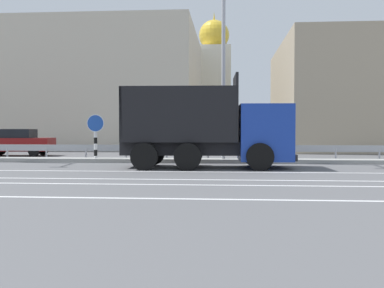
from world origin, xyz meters
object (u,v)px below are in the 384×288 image
object	(u,v)px
parked_car_3	(17,142)
church_tower	(214,84)
dump_truck	(227,135)
median_road_sign	(96,136)
street_lamp_2	(223,36)

from	to	relation	value
parked_car_3	church_tower	distance (m)	26.00
parked_car_3	church_tower	world-z (taller)	church_tower
dump_truck	parked_car_3	world-z (taller)	dump_truck
median_road_sign	church_tower	xyz separation A→B (m)	(4.83, 27.43, 5.25)
dump_truck	street_lamp_2	distance (m)	5.36
parked_car_3	church_tower	xyz separation A→B (m)	(10.86, 22.93, 5.69)
street_lamp_2	parked_car_3	xyz separation A→B (m)	(-12.06, 4.46, -5.09)
dump_truck	street_lamp_2	world-z (taller)	street_lamp_2
street_lamp_2	parked_car_3	distance (m)	13.83
median_road_sign	street_lamp_2	bearing A→B (deg)	0.40
median_road_sign	street_lamp_2	size ratio (longest dim) A/B	0.21
dump_truck	median_road_sign	distance (m)	6.81
street_lamp_2	parked_car_3	bearing A→B (deg)	159.71
median_road_sign	dump_truck	bearing A→B (deg)	-24.01
median_road_sign	church_tower	world-z (taller)	church_tower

